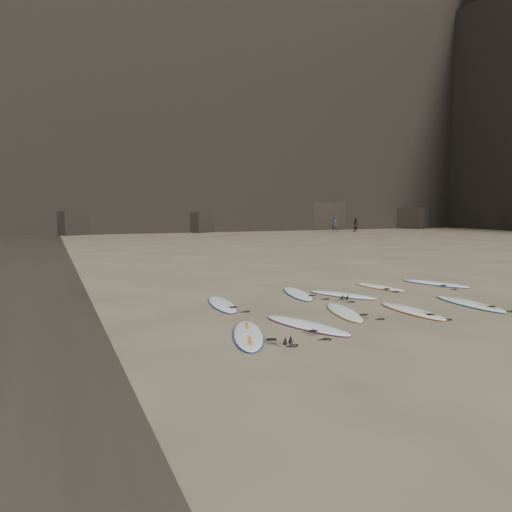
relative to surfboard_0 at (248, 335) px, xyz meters
The scene contains 14 objects.
ground 4.20m from the surfboard_0, 15.49° to the left, with size 240.00×240.00×0.00m, color #897559.
headland 60.89m from the surfboard_0, 60.80° to the left, with size 170.00×101.00×63.47m.
surfboard_0 is the anchor object (origin of this frame).
surfboard_1 1.71m from the surfboard_0, 10.69° to the left, with size 0.66×2.75×0.10m, color white.
surfboard_2 3.64m from the surfboard_0, 20.92° to the left, with size 0.61×2.53×0.09m, color white.
surfboard_3 5.29m from the surfboard_0, ahead, with size 0.62×2.60×0.09m, color white.
surfboard_4 7.61m from the surfboard_0, ahead, with size 0.66×2.75×0.10m, color white.
surfboard_5 3.70m from the surfboard_0, 80.36° to the left, with size 0.63×2.62×0.09m, color white.
surfboard_6 5.69m from the surfboard_0, 51.07° to the left, with size 0.64×2.67×0.10m, color white.
surfboard_7 6.07m from the surfboard_0, 37.00° to the left, with size 0.60×2.50×0.09m, color white.
surfboard_8 8.33m from the surfboard_0, 32.89° to the left, with size 0.53×2.20×0.08m, color white.
surfboard_9 10.42m from the surfboard_0, 24.87° to the left, with size 0.65×2.69×0.10m, color white.
person_a 48.29m from the surfboard_0, 55.97° to the left, with size 0.69×0.45×1.89m, color black.
person_b 48.93m from the surfboard_0, 53.17° to the left, with size 0.79×0.62×1.63m, color black.
Camera 1 is at (-8.19, -11.47, 2.96)m, focal length 35.00 mm.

